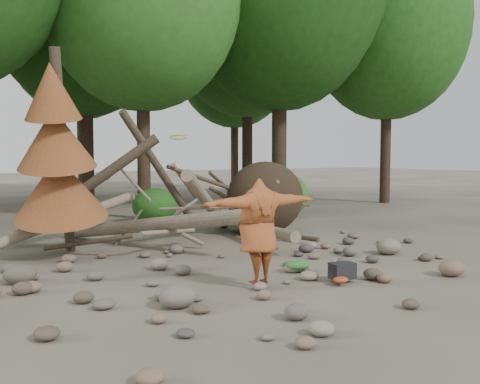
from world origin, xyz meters
TOP-DOWN VIEW (x-y plane):
  - ground at (0.00, 0.00)m, footprint 120.00×120.00m
  - deadfall_pile at (2.02, 4.24)m, footprint 8.55×5.24m
  - dead_conifer at (-3.12, 3.37)m, footprint 2.06×2.16m
  - bush_mid at (0.80, 7.80)m, footprint 1.40×1.40m
  - bush_right at (5.00, 7.00)m, footprint 2.00×2.00m
  - frisbee_thrower at (-0.89, -0.64)m, footprint 2.37×1.03m
  - backpack at (0.54, -1.07)m, footprint 0.44×0.32m
  - cloth_green at (0.37, -0.07)m, footprint 0.48×0.40m
  - cloth_orange at (0.35, -1.24)m, footprint 0.28×0.23m
  - boulder_front_left at (-2.48, -0.99)m, footprint 0.55×0.49m
  - boulder_front_right at (2.52, -1.74)m, footprint 0.48×0.43m
  - boulder_mid_right at (3.15, 0.32)m, footprint 0.57×0.51m
  - boulder_mid_left at (-4.14, 1.66)m, footprint 0.55×0.49m

SIDE VIEW (x-z plane):
  - ground at x=0.00m, z-range 0.00..0.00m
  - cloth_orange at x=0.35m, z-range 0.00..0.10m
  - cloth_green at x=0.37m, z-range 0.00..0.18m
  - backpack at x=0.54m, z-range 0.00..0.27m
  - boulder_front_right at x=2.52m, z-range 0.00..0.29m
  - boulder_front_left at x=-2.48m, z-range 0.00..0.33m
  - boulder_mid_left at x=-4.14m, z-range 0.00..0.33m
  - boulder_mid_right at x=3.15m, z-range 0.00..0.34m
  - bush_mid at x=0.80m, z-range 0.00..1.12m
  - bush_right at x=5.00m, z-range 0.00..1.60m
  - frisbee_thrower at x=-0.89m, z-range -0.27..2.14m
  - deadfall_pile at x=2.02m, z-range -0.70..2.60m
  - dead_conifer at x=-3.12m, z-range -0.06..4.29m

